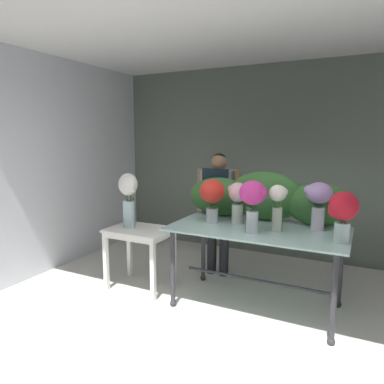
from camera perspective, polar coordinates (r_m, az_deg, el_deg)
ground_plane at (r=4.24m, az=7.03°, el=-16.06°), size 7.15×7.15×0.00m
wall_back at (r=5.41m, az=13.13°, el=4.81°), size 5.09×0.12×2.83m
wall_left at (r=5.27m, az=-19.78°, el=4.40°), size 0.12×3.37×2.83m
ceiling_slab at (r=3.99m, az=7.91°, el=24.92°), size 5.21×3.37×0.12m
display_table_glass at (r=3.72m, az=10.55°, el=-7.70°), size 1.78×0.97×0.87m
side_table_white at (r=4.20m, az=-8.49°, el=-7.27°), size 0.73×0.54×0.73m
florist at (r=4.48m, az=4.28°, el=-1.51°), size 0.59×0.24×1.58m
foliage_backdrop at (r=3.99m, az=11.79°, el=-1.07°), size 1.84×0.29×0.55m
vase_lilac_snapdragons at (r=3.70m, az=19.84°, el=-1.21°), size 0.27×0.26×0.48m
vase_scarlet_hydrangea at (r=3.80m, az=3.35°, el=-0.51°), size 0.27×0.27×0.47m
vase_magenta_ranunculus at (r=3.43m, az=9.87°, el=-1.13°), size 0.28×0.26×0.51m
vase_ivory_tulips at (r=3.55m, az=13.75°, el=-1.80°), size 0.18×0.17×0.46m
vase_blush_roses at (r=3.79m, az=7.35°, el=-1.24°), size 0.21×0.19×0.45m
vase_crimson_carnations at (r=3.35m, az=23.28°, el=-2.99°), size 0.25×0.25×0.46m
vase_white_roses_tall at (r=4.18m, az=-10.26°, el=-0.75°), size 0.22×0.22×0.64m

